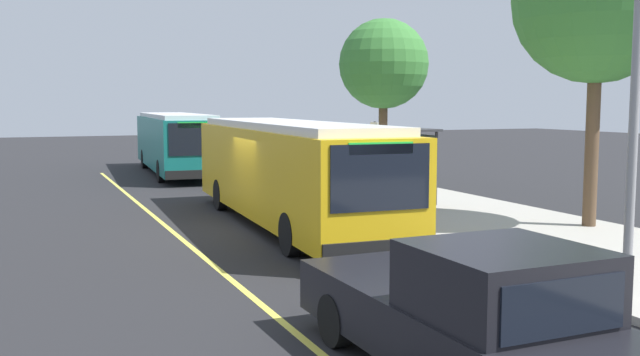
# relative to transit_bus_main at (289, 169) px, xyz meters

# --- Properties ---
(ground_plane) EXTENTS (120.00, 120.00, 0.00)m
(ground_plane) POSITION_rel_transit_bus_main_xyz_m (-0.02, -1.01, -1.62)
(ground_plane) COLOR #232326
(sidewalk_curb) EXTENTS (44.00, 6.40, 0.15)m
(sidewalk_curb) POSITION_rel_transit_bus_main_xyz_m (-0.02, 4.99, -1.54)
(sidewalk_curb) COLOR #A8A399
(sidewalk_curb) RESTS_ON ground_plane
(lane_stripe_center) EXTENTS (36.00, 0.14, 0.01)m
(lane_stripe_center) POSITION_rel_transit_bus_main_xyz_m (-0.02, -3.21, -1.61)
(lane_stripe_center) COLOR #E0D64C
(lane_stripe_center) RESTS_ON ground_plane
(transit_bus_main) EXTENTS (12.38, 3.18, 2.95)m
(transit_bus_main) POSITION_rel_transit_bus_main_xyz_m (0.00, 0.00, 0.00)
(transit_bus_main) COLOR gold
(transit_bus_main) RESTS_ON ground_plane
(transit_bus_second) EXTENTS (12.03, 3.32, 2.95)m
(transit_bus_second) POSITION_rel_transit_bus_main_xyz_m (-16.18, 0.14, -0.00)
(transit_bus_second) COLOR #146B66
(transit_bus_second) RESTS_ON ground_plane
(pickup_truck) EXTENTS (5.43, 2.11, 1.85)m
(pickup_truck) POSITION_rel_transit_bus_main_xyz_m (11.45, -1.96, -0.76)
(pickup_truck) COLOR black
(pickup_truck) RESTS_ON ground_plane
(bus_shelter) EXTENTS (2.90, 1.60, 2.48)m
(bus_shelter) POSITION_rel_transit_bus_main_xyz_m (-2.55, 5.03, 0.30)
(bus_shelter) COLOR #333338
(bus_shelter) RESTS_ON sidewalk_curb
(waiting_bench) EXTENTS (1.60, 0.48, 0.95)m
(waiting_bench) POSITION_rel_transit_bus_main_xyz_m (-2.27, 4.92, -0.99)
(waiting_bench) COLOR brown
(waiting_bench) RESTS_ON sidewalk_curb
(route_sign_post) EXTENTS (0.44, 0.08, 2.80)m
(route_sign_post) POSITION_rel_transit_bus_main_xyz_m (0.63, 2.38, 0.34)
(route_sign_post) COLOR #333338
(route_sign_post) RESTS_ON sidewalk_curb
(pedestrian_commuter) EXTENTS (0.24, 0.40, 1.69)m
(pedestrian_commuter) POSITION_rel_transit_bus_main_xyz_m (0.91, 2.71, -0.50)
(pedestrian_commuter) COLOR #282D47
(pedestrian_commuter) RESTS_ON sidewalk_curb
(street_tree_near_shelter) EXTENTS (3.60, 3.60, 6.69)m
(street_tree_near_shelter) POSITION_rel_transit_bus_main_xyz_m (-6.87, 6.66, 3.39)
(street_tree_near_shelter) COLOR brown
(street_tree_near_shelter) RESTS_ON sidewalk_curb
(utility_pole) EXTENTS (0.16, 0.16, 6.40)m
(utility_pole) POSITION_rel_transit_bus_main_xyz_m (9.72, 2.51, 1.73)
(utility_pole) COLOR gray
(utility_pole) RESTS_ON sidewalk_curb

